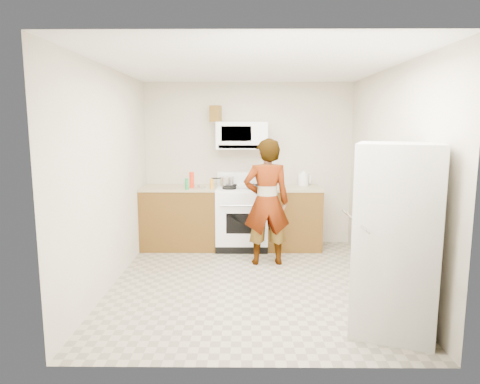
{
  "coord_description": "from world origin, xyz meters",
  "views": [
    {
      "loc": [
        -0.07,
        -4.85,
        1.85
      ],
      "look_at": [
        -0.12,
        0.55,
        1.01
      ],
      "focal_mm": 32.0,
      "sensor_mm": 36.0,
      "label": 1
    }
  ],
  "objects_px": {
    "person": "(267,202)",
    "saucepan": "(227,181)",
    "microwave": "(242,135)",
    "kettle": "(303,179)",
    "gas_range": "(242,216)",
    "fridge": "(395,239)"
  },
  "relations": [
    {
      "from": "kettle",
      "to": "gas_range",
      "type": "bearing_deg",
      "value": -159.95
    },
    {
      "from": "gas_range",
      "to": "fridge",
      "type": "height_order",
      "value": "fridge"
    },
    {
      "from": "saucepan",
      "to": "microwave",
      "type": "bearing_deg",
      "value": 2.39
    },
    {
      "from": "gas_range",
      "to": "saucepan",
      "type": "bearing_deg",
      "value": 152.33
    },
    {
      "from": "person",
      "to": "saucepan",
      "type": "distance_m",
      "value": 1.05
    },
    {
      "from": "microwave",
      "to": "fridge",
      "type": "relative_size",
      "value": 0.45
    },
    {
      "from": "fridge",
      "to": "kettle",
      "type": "bearing_deg",
      "value": 118.3
    },
    {
      "from": "microwave",
      "to": "saucepan",
      "type": "xyz_separation_m",
      "value": [
        -0.23,
        -0.01,
        -0.69
      ]
    },
    {
      "from": "gas_range",
      "to": "microwave",
      "type": "relative_size",
      "value": 1.49
    },
    {
      "from": "fridge",
      "to": "saucepan",
      "type": "bearing_deg",
      "value": 139.85
    },
    {
      "from": "saucepan",
      "to": "kettle",
      "type": "bearing_deg",
      "value": 3.61
    },
    {
      "from": "person",
      "to": "saucepan",
      "type": "relative_size",
      "value": 7.81
    },
    {
      "from": "microwave",
      "to": "person",
      "type": "relative_size",
      "value": 0.45
    },
    {
      "from": "gas_range",
      "to": "kettle",
      "type": "bearing_deg",
      "value": 11.48
    },
    {
      "from": "fridge",
      "to": "kettle",
      "type": "distance_m",
      "value": 2.86
    },
    {
      "from": "person",
      "to": "kettle",
      "type": "xyz_separation_m",
      "value": [
        0.61,
        0.95,
        0.19
      ]
    },
    {
      "from": "microwave",
      "to": "kettle",
      "type": "xyz_separation_m",
      "value": [
        0.95,
        0.06,
        -0.67
      ]
    },
    {
      "from": "gas_range",
      "to": "kettle",
      "type": "relative_size",
      "value": 6.06
    },
    {
      "from": "kettle",
      "to": "saucepan",
      "type": "bearing_deg",
      "value": -167.82
    },
    {
      "from": "microwave",
      "to": "person",
      "type": "height_order",
      "value": "microwave"
    },
    {
      "from": "person",
      "to": "saucepan",
      "type": "xyz_separation_m",
      "value": [
        -0.56,
        0.87,
        0.17
      ]
    },
    {
      "from": "person",
      "to": "fridge",
      "type": "relative_size",
      "value": 0.99
    }
  ]
}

